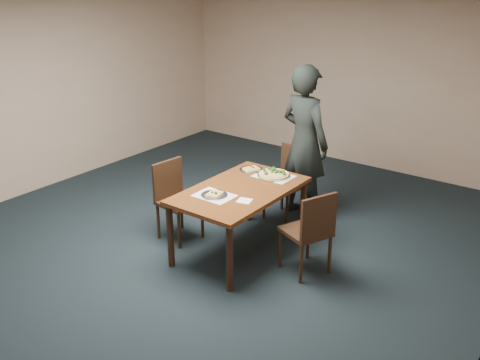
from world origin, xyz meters
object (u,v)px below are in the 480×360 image
Objects in this scene: chair_right at (311,229)px; pizza_pan at (274,174)px; chair_far at (289,178)px; dining_table at (240,197)px; slice_plate_far at (251,169)px; diner at (304,142)px; slice_plate_near at (214,195)px; chair_left at (175,195)px.

pizza_pan is (-0.77, 0.48, 0.26)m from chair_right.
chair_far is 1.38m from chair_right.
chair_far is 2.43× the size of pizza_pan.
dining_table is 5.36× the size of slice_plate_far.
chair_far is at bearing 92.46° from dining_table.
diner is (0.10, 0.17, 0.44)m from chair_far.
chair_far is 0.48m from diner.
slice_plate_far is at bearing -102.33° from chair_far.
chair_right is at bearing -32.32° from pizza_pan.
slice_plate_near is 0.85m from slice_plate_far.
chair_left is at bearing -115.89° from chair_far.
diner is (-0.80, 1.21, 0.44)m from chair_right.
chair_right is 0.94m from pizza_pan.
chair_left is 3.25× the size of slice_plate_far.
chair_right is at bearing 20.24° from slice_plate_near.
chair_far is 3.25× the size of slice_plate_near.
dining_table is 1.65× the size of chair_right.
diner is at bearing 92.78° from pizza_pan.
chair_left is at bearing -169.26° from dining_table.
slice_plate_far is at bearing 113.45° from dining_table.
diner is 1.58m from slice_plate_near.
slice_plate_far is (-0.23, 0.53, 0.10)m from dining_table.
dining_table is at bearing -99.46° from pizza_pan.
slice_plate_near is at bearing -102.70° from pizza_pan.
pizza_pan is at bearing -70.42° from chair_far.
diner reaches higher than slice_plate_far.
slice_plate_far is (-0.18, -0.55, 0.25)m from chair_far.
slice_plate_far is (-0.32, 0.01, -0.01)m from pizza_pan.
chair_left reaches higher than slice_plate_near.
chair_left is at bearing -60.40° from chair_right.
slice_plate_far is at bearing 98.75° from slice_plate_near.
slice_plate_near is (-0.19, -0.84, -0.01)m from pizza_pan.
slice_plate_far is at bearing -34.94° from chair_left.
chair_far is 1.00× the size of chair_left.
dining_table is 0.85m from chair_left.
chair_far is at bearing 87.77° from slice_plate_near.
chair_left reaches higher than pizza_pan.
diner is (0.05, 1.25, 0.30)m from dining_table.
diner reaches higher than chair_right.
chair_left is 1.00× the size of chair_right.
dining_table is at bearing -64.33° from chair_right.
chair_left is 0.94m from slice_plate_far.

